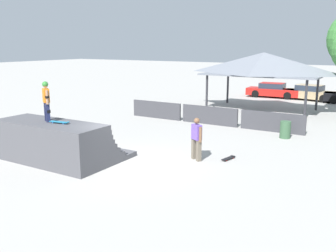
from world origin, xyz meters
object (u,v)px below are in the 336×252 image
bystander_walking (197,137)px  skater_on_deck (46,99)px  parked_car_red (273,91)px  parked_car_tan (310,93)px  skateboard_on_ground (229,158)px  skateboard_on_deck (60,122)px  trash_bin (285,130)px

bystander_walking → skater_on_deck: bearing=63.9°
skater_on_deck → bystander_walking: skater_on_deck is taller
parked_car_red → parked_car_tan: size_ratio=0.99×
skateboard_on_ground → bystander_walking: bearing=135.6°
skater_on_deck → parked_car_red: skater_on_deck is taller
skateboard_on_deck → trash_bin: size_ratio=1.01×
skateboard_on_deck → trash_bin: bearing=45.6°
trash_bin → skateboard_on_deck: bearing=-126.2°
skateboard_on_ground → parked_car_tan: parked_car_tan is taller
skater_on_deck → bystander_walking: size_ratio=0.90×
skateboard_on_ground → trash_bin: size_ratio=0.92×
skateboard_on_ground → parked_car_red: bearing=22.9°
skateboard_on_ground → parked_car_red: size_ratio=0.17×
skater_on_deck → parked_car_tan: 23.73m
skateboard_on_ground → trash_bin: 4.91m
skater_on_deck → trash_bin: skater_on_deck is taller
skateboard_on_deck → bystander_walking: bystander_walking is taller
skateboard_on_deck → parked_car_tan: (4.82, 23.04, -1.07)m
skateboard_on_deck → trash_bin: skateboard_on_deck is taller
skater_on_deck → skateboard_on_ground: bearing=63.9°
parked_car_tan → parked_car_red: bearing=-170.4°
skateboard_on_deck → skateboard_on_ground: size_ratio=1.10×
trash_bin → parked_car_tan: (-1.55, 14.33, 0.18)m
parked_car_red → parked_car_tan: same height
bystander_walking → skateboard_on_ground: (1.11, 0.73, -0.90)m
bystander_walking → trash_bin: size_ratio=2.04×
skateboard_on_ground → parked_car_red: 19.50m
bystander_walking → parked_car_red: bearing=-51.1°
bystander_walking → skateboard_on_ground: bystander_walking is taller
trash_bin → parked_car_red: 15.11m
skateboard_on_ground → parked_car_red: (-3.66, 19.14, 0.54)m
skater_on_deck → trash_bin: size_ratio=1.84×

